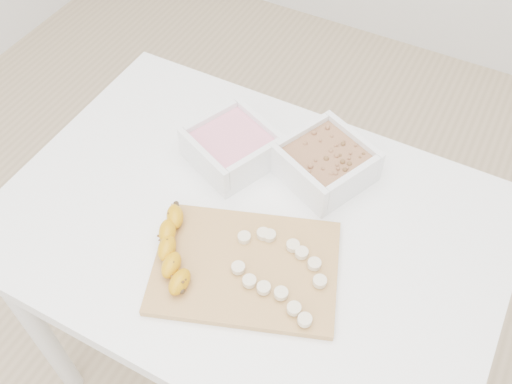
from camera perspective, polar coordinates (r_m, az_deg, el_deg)
The scene contains 7 objects.
ground at distance 1.80m, azimuth -0.47°, elevation -17.05°, with size 3.50×3.50×0.00m, color #C6AD89.
table at distance 1.22m, azimuth -0.66°, elevation -5.57°, with size 1.00×0.70×0.75m.
bowl_yogurt at distance 1.22m, azimuth -2.40°, elevation 4.61°, with size 0.22×0.22×0.08m.
bowl_granola at distance 1.19m, azimuth 6.97°, elevation 2.97°, with size 0.22×0.22×0.08m.
cutting_board at distance 1.07m, azimuth -1.05°, elevation -7.50°, with size 0.34×0.24×0.01m, color #AB8146.
banana at distance 1.07m, azimuth -8.22°, elevation -5.78°, with size 0.05×0.19×0.03m, color #BF8108, non-canonical shape.
banana_slices at distance 1.05m, azimuth 2.36°, elevation -7.70°, with size 0.20×0.16×0.02m.
Camera 1 is at (0.33, -0.58, 1.67)m, focal length 40.00 mm.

